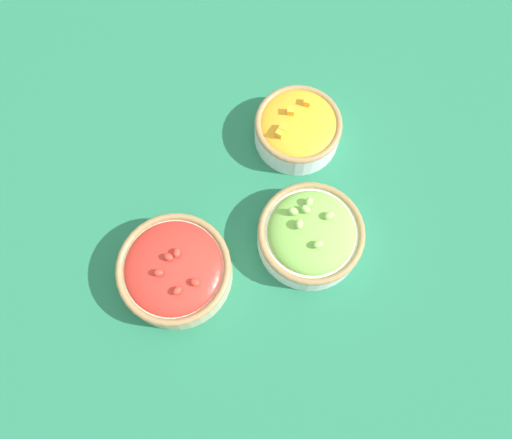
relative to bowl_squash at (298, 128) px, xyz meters
name	(u,v)px	position (x,y,z in m)	size (l,w,h in m)	color
ground_plane	(256,225)	(0.15, 0.11, -0.04)	(3.00, 3.00, 0.00)	#23704C
bowl_squash	(298,128)	(0.00, 0.00, 0.00)	(0.16, 0.16, 0.08)	white
bowl_cherry_tomatoes	(175,270)	(0.31, 0.13, 0.00)	(0.19, 0.19, 0.08)	beige
bowl_lettuce	(311,234)	(0.08, 0.18, 0.00)	(0.18, 0.18, 0.08)	white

